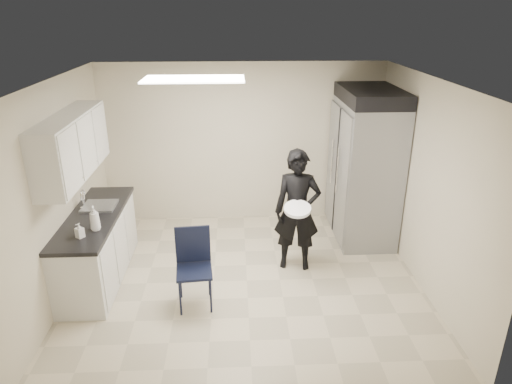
{
  "coord_description": "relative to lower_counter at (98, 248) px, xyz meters",
  "views": [
    {
      "loc": [
        -0.12,
        -5.15,
        3.36
      ],
      "look_at": [
        0.13,
        0.2,
        1.19
      ],
      "focal_mm": 32.0,
      "sensor_mm": 36.0,
      "label": 1
    }
  ],
  "objects": [
    {
      "name": "upper_cabinets",
      "position": [
        -0.13,
        0.0,
        1.4
      ],
      "size": [
        0.35,
        1.8,
        0.75
      ],
      "primitive_type": "cube",
      "color": "silver",
      "rests_on": "left_wall"
    },
    {
      "name": "countertop",
      "position": [
        0.0,
        0.0,
        0.46
      ],
      "size": [
        0.64,
        1.95,
        0.05
      ],
      "primitive_type": "cube",
      "color": "black",
      "rests_on": "lower_counter"
    },
    {
      "name": "fridge_compressor",
      "position": [
        3.78,
        1.07,
        1.77
      ],
      "size": [
        0.8,
        1.35,
        0.2
      ],
      "primitive_type": "cube",
      "color": "black",
      "rests_on": "commercial_fridge"
    },
    {
      "name": "bucket_lid",
      "position": [
        2.61,
        -0.09,
        0.55
      ],
      "size": [
        0.39,
        0.39,
        0.04
      ],
      "primitive_type": "cylinder",
      "rotation": [
        0.0,
        0.0,
        -0.14
      ],
      "color": "white",
      "rests_on": "man_tuxedo"
    },
    {
      "name": "faucet",
      "position": [
        -0.18,
        0.25,
        0.59
      ],
      "size": [
        0.02,
        0.02,
        0.24
      ],
      "primitive_type": "cylinder",
      "color": "silver",
      "rests_on": "countertop"
    },
    {
      "name": "soap_bottle_b",
      "position": [
        0.03,
        -0.61,
        0.57
      ],
      "size": [
        0.11,
        0.11,
        0.18
      ],
      "primitive_type": "imported",
      "rotation": [
        0.0,
        0.0,
        -0.63
      ],
      "color": "silver",
      "rests_on": "countertop"
    },
    {
      "name": "folding_chair",
      "position": [
        1.32,
        -0.69,
        0.04
      ],
      "size": [
        0.45,
        0.45,
        0.94
      ],
      "primitive_type": "cube",
      "rotation": [
        0.0,
        0.0,
        0.1
      ],
      "color": "black",
      "rests_on": "floor"
    },
    {
      "name": "back_wall",
      "position": [
        1.95,
        1.8,
        0.87
      ],
      "size": [
        4.5,
        0.0,
        4.5
      ],
      "primitive_type": "plane",
      "rotation": [
        1.57,
        0.0,
        0.0
      ],
      "color": "beige",
      "rests_on": "floor"
    },
    {
      "name": "right_wall",
      "position": [
        4.2,
        -0.2,
        0.87
      ],
      "size": [
        0.0,
        4.0,
        4.0
      ],
      "primitive_type": "plane",
      "rotation": [
        1.57,
        0.0,
        -1.57
      ],
      "color": "beige",
      "rests_on": "floor"
    },
    {
      "name": "notice_sticker_left",
      "position": [
        -0.29,
        -0.1,
        0.79
      ],
      "size": [
        0.0,
        0.12,
        0.07
      ],
      "primitive_type": "cube",
      "color": "yellow",
      "rests_on": "left_wall"
    },
    {
      "name": "lower_counter",
      "position": [
        0.0,
        0.0,
        0.0
      ],
      "size": [
        0.6,
        1.9,
        0.86
      ],
      "primitive_type": "cube",
      "color": "silver",
      "rests_on": "floor"
    },
    {
      "name": "left_wall",
      "position": [
        -0.3,
        -0.2,
        0.87
      ],
      "size": [
        0.0,
        4.0,
        4.0
      ],
      "primitive_type": "plane",
      "rotation": [
        1.57,
        0.0,
        1.57
      ],
      "color": "beige",
      "rests_on": "floor"
    },
    {
      "name": "sink",
      "position": [
        0.02,
        0.25,
        0.44
      ],
      "size": [
        0.42,
        0.4,
        0.14
      ],
      "primitive_type": "cube",
      "color": "gray",
      "rests_on": "countertop"
    },
    {
      "name": "man_tuxedo",
      "position": [
        2.64,
        0.15,
        0.41
      ],
      "size": [
        0.67,
        0.49,
        1.68
      ],
      "primitive_type": "imported",
      "rotation": [
        0.0,
        0.0,
        -0.14
      ],
      "color": "black",
      "rests_on": "floor"
    },
    {
      "name": "floor",
      "position": [
        1.95,
        -0.2,
        -0.43
      ],
      "size": [
        4.5,
        4.5,
        0.0
      ],
      "primitive_type": "plane",
      "color": "#BBB093",
      "rests_on": "ground"
    },
    {
      "name": "towel_dispenser",
      "position": [
        -0.19,
        1.15,
        1.19
      ],
      "size": [
        0.22,
        0.3,
        0.35
      ],
      "primitive_type": "cube",
      "color": "black",
      "rests_on": "left_wall"
    },
    {
      "name": "ceiling_panel",
      "position": [
        1.35,
        0.2,
        2.14
      ],
      "size": [
        1.2,
        0.6,
        0.02
      ],
      "primitive_type": "cube",
      "color": "white",
      "rests_on": "ceiling"
    },
    {
      "name": "notice_sticker_right",
      "position": [
        -0.29,
        0.1,
        0.75
      ],
      "size": [
        0.0,
        0.12,
        0.07
      ],
      "primitive_type": "cube",
      "color": "yellow",
      "rests_on": "left_wall"
    },
    {
      "name": "soap_bottle_a",
      "position": [
        0.16,
        -0.42,
        0.63
      ],
      "size": [
        0.15,
        0.15,
        0.31
      ],
      "primitive_type": "imported",
      "rotation": [
        0.0,
        0.0,
        0.36
      ],
      "color": "white",
      "rests_on": "countertop"
    },
    {
      "name": "commercial_fridge",
      "position": [
        3.78,
        1.07,
        0.62
      ],
      "size": [
        0.8,
        1.35,
        2.1
      ],
      "primitive_type": "cube",
      "color": "gray",
      "rests_on": "floor"
    },
    {
      "name": "ceiling",
      "position": [
        1.95,
        -0.2,
        2.17
      ],
      "size": [
        4.5,
        4.5,
        0.0
      ],
      "primitive_type": "plane",
      "rotation": [
        3.14,
        0.0,
        0.0
      ],
      "color": "silver",
      "rests_on": "back_wall"
    }
  ]
}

